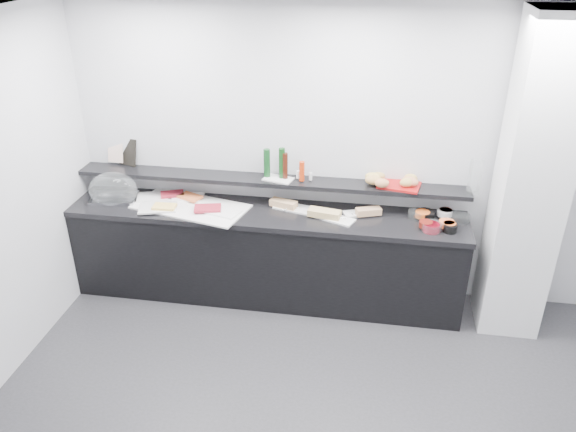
% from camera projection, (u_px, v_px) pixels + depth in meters
% --- Properties ---
extents(back_wall, '(5.00, 0.02, 2.70)m').
position_uv_depth(back_wall, '(347.00, 157.00, 5.03)').
color(back_wall, silver).
rests_on(back_wall, ground).
extents(ceiling, '(5.00, 5.00, 0.00)m').
position_uv_depth(ceiling, '(332.00, 42.00, 2.66)').
color(ceiling, white).
rests_on(ceiling, back_wall).
extents(column, '(0.50, 0.50, 2.70)m').
position_uv_depth(column, '(531.00, 184.00, 4.51)').
color(column, silver).
rests_on(column, ground).
extents(buffet_cabinet, '(3.60, 0.60, 0.85)m').
position_uv_depth(buffet_cabinet, '(266.00, 256.00, 5.29)').
color(buffet_cabinet, black).
rests_on(buffet_cabinet, ground).
extents(counter_top, '(3.62, 0.62, 0.05)m').
position_uv_depth(counter_top, '(265.00, 214.00, 5.09)').
color(counter_top, black).
rests_on(counter_top, buffet_cabinet).
extents(wall_shelf, '(3.60, 0.25, 0.04)m').
position_uv_depth(wall_shelf, '(269.00, 180.00, 5.12)').
color(wall_shelf, black).
rests_on(wall_shelf, back_wall).
extents(cloche_base, '(0.46, 0.35, 0.04)m').
position_uv_depth(cloche_base, '(114.00, 199.00, 5.27)').
color(cloche_base, '#B0B1B7').
rests_on(cloche_base, counter_top).
extents(cloche_dome, '(0.50, 0.38, 0.34)m').
position_uv_depth(cloche_dome, '(113.00, 190.00, 5.19)').
color(cloche_dome, white).
rests_on(cloche_dome, cloche_base).
extents(linen_runner, '(1.12, 0.72, 0.01)m').
position_uv_depth(linen_runner, '(191.00, 207.00, 5.14)').
color(linen_runner, white).
rests_on(linen_runner, counter_top).
extents(platter_meat_a, '(0.37, 0.30, 0.01)m').
position_uv_depth(platter_meat_a, '(155.00, 197.00, 5.30)').
color(platter_meat_a, white).
rests_on(platter_meat_a, linen_runner).
extents(food_meat_a, '(0.25, 0.21, 0.02)m').
position_uv_depth(food_meat_a, '(172.00, 194.00, 5.31)').
color(food_meat_a, maroon).
rests_on(food_meat_a, platter_meat_a).
extents(platter_salmon, '(0.30, 0.20, 0.01)m').
position_uv_depth(platter_salmon, '(187.00, 196.00, 5.30)').
color(platter_salmon, white).
rests_on(platter_salmon, linen_runner).
extents(food_salmon, '(0.25, 0.21, 0.02)m').
position_uv_depth(food_salmon, '(190.00, 197.00, 5.26)').
color(food_salmon, orange).
rests_on(food_salmon, platter_salmon).
extents(platter_cheese, '(0.38, 0.31, 0.01)m').
position_uv_depth(platter_cheese, '(158.00, 208.00, 5.09)').
color(platter_cheese, silver).
rests_on(platter_cheese, linen_runner).
extents(food_cheese, '(0.21, 0.14, 0.02)m').
position_uv_depth(food_cheese, '(164.00, 207.00, 5.07)').
color(food_cheese, '#F4C85E').
rests_on(food_cheese, platter_cheese).
extents(platter_meat_b, '(0.33, 0.27, 0.01)m').
position_uv_depth(platter_meat_b, '(223.00, 212.00, 5.02)').
color(platter_meat_b, white).
rests_on(platter_meat_b, linen_runner).
extents(food_meat_b, '(0.27, 0.20, 0.02)m').
position_uv_depth(food_meat_b, '(208.00, 208.00, 5.04)').
color(food_meat_b, maroon).
rests_on(food_meat_b, platter_meat_b).
extents(sandwich_plate_left, '(0.42, 0.26, 0.01)m').
position_uv_depth(sandwich_plate_left, '(295.00, 208.00, 5.12)').
color(sandwich_plate_left, white).
rests_on(sandwich_plate_left, counter_top).
extents(sandwich_food_left, '(0.26, 0.16, 0.06)m').
position_uv_depth(sandwich_food_left, '(283.00, 203.00, 5.12)').
color(sandwich_food_left, tan).
rests_on(sandwich_food_left, sandwich_plate_left).
extents(tongs_left, '(0.14, 0.08, 0.01)m').
position_uv_depth(tongs_left, '(290.00, 209.00, 5.08)').
color(tongs_left, silver).
rests_on(tongs_left, sandwich_plate_left).
extents(sandwich_plate_mid, '(0.38, 0.27, 0.01)m').
position_uv_depth(sandwich_plate_mid, '(335.00, 218.00, 4.93)').
color(sandwich_plate_mid, white).
rests_on(sandwich_plate_mid, counter_top).
extents(sandwich_food_mid, '(0.30, 0.16, 0.06)m').
position_uv_depth(sandwich_food_mid, '(324.00, 213.00, 4.94)').
color(sandwich_food_mid, tan).
rests_on(sandwich_food_mid, sandwich_plate_mid).
extents(tongs_mid, '(0.16, 0.03, 0.01)m').
position_uv_depth(tongs_mid, '(338.00, 218.00, 4.92)').
color(tongs_mid, silver).
rests_on(tongs_mid, sandwich_plate_mid).
extents(sandwich_plate_right, '(0.33, 0.23, 0.01)m').
position_uv_depth(sandwich_plate_right, '(360.00, 213.00, 5.03)').
color(sandwich_plate_right, white).
rests_on(sandwich_plate_right, counter_top).
extents(sandwich_food_right, '(0.24, 0.15, 0.06)m').
position_uv_depth(sandwich_food_right, '(369.00, 211.00, 4.97)').
color(sandwich_food_right, tan).
rests_on(sandwich_food_right, sandwich_plate_right).
extents(tongs_right, '(0.16, 0.04, 0.01)m').
position_uv_depth(tongs_right, '(359.00, 214.00, 4.99)').
color(tongs_right, silver).
rests_on(tongs_right, sandwich_plate_right).
extents(bowl_glass_fruit, '(0.16, 0.16, 0.07)m').
position_uv_depth(bowl_glass_fruit, '(417.00, 214.00, 4.94)').
color(bowl_glass_fruit, white).
rests_on(bowl_glass_fruit, counter_top).
extents(fill_glass_fruit, '(0.15, 0.15, 0.05)m').
position_uv_depth(fill_glass_fruit, '(423.00, 214.00, 4.92)').
color(fill_glass_fruit, '#D95A1D').
rests_on(fill_glass_fruit, bowl_glass_fruit).
extents(bowl_black_jam, '(0.20, 0.20, 0.07)m').
position_uv_depth(bowl_black_jam, '(425.00, 215.00, 4.94)').
color(bowl_black_jam, black).
rests_on(bowl_black_jam, counter_top).
extents(fill_black_jam, '(0.13, 0.13, 0.05)m').
position_uv_depth(fill_black_jam, '(446.00, 212.00, 4.96)').
color(fill_black_jam, '#54170C').
rests_on(fill_black_jam, bowl_black_jam).
extents(bowl_glass_cream, '(0.19, 0.19, 0.07)m').
position_uv_depth(bowl_glass_cream, '(460.00, 218.00, 4.88)').
color(bowl_glass_cream, white).
rests_on(bowl_glass_cream, counter_top).
extents(fill_glass_cream, '(0.16, 0.16, 0.05)m').
position_uv_depth(fill_glass_cream, '(445.00, 213.00, 4.95)').
color(fill_glass_cream, silver).
rests_on(fill_glass_cream, bowl_glass_cream).
extents(bowl_red_jam, '(0.18, 0.18, 0.07)m').
position_uv_depth(bowl_red_jam, '(431.00, 228.00, 4.73)').
color(bowl_red_jam, maroon).
rests_on(bowl_red_jam, counter_top).
extents(fill_red_jam, '(0.12, 0.12, 0.05)m').
position_uv_depth(fill_red_jam, '(426.00, 224.00, 4.76)').
color(fill_red_jam, '#59130C').
rests_on(fill_red_jam, bowl_red_jam).
extents(bowl_glass_salmon, '(0.18, 0.18, 0.07)m').
position_uv_depth(bowl_glass_salmon, '(432.00, 227.00, 4.74)').
color(bowl_glass_salmon, white).
rests_on(bowl_glass_salmon, counter_top).
extents(fill_glass_salmon, '(0.15, 0.15, 0.05)m').
position_uv_depth(fill_glass_salmon, '(447.00, 224.00, 4.76)').
color(fill_glass_salmon, '#DD6736').
rests_on(fill_glass_salmon, bowl_glass_salmon).
extents(bowl_black_fruit, '(0.12, 0.12, 0.07)m').
position_uv_depth(bowl_black_fruit, '(450.00, 228.00, 4.72)').
color(bowl_black_fruit, black).
rests_on(bowl_black_fruit, counter_top).
extents(fill_black_fruit, '(0.13, 0.13, 0.05)m').
position_uv_depth(fill_black_fruit, '(450.00, 226.00, 4.73)').
color(fill_black_fruit, '#E0571E').
rests_on(fill_black_fruit, bowl_black_fruit).
extents(framed_print, '(0.21, 0.13, 0.26)m').
position_uv_depth(framed_print, '(128.00, 152.00, 5.36)').
color(framed_print, black).
rests_on(framed_print, wall_shelf).
extents(print_art, '(0.16, 0.06, 0.22)m').
position_uv_depth(print_art, '(115.00, 151.00, 5.37)').
color(print_art, beige).
rests_on(print_art, framed_print).
extents(condiment_tray, '(0.29, 0.22, 0.01)m').
position_uv_depth(condiment_tray, '(278.00, 179.00, 5.09)').
color(condiment_tray, white).
rests_on(condiment_tray, wall_shelf).
extents(bottle_green_a, '(0.06, 0.06, 0.26)m').
position_uv_depth(bottle_green_a, '(267.00, 163.00, 5.07)').
color(bottle_green_a, '#103B18').
rests_on(bottle_green_a, condiment_tray).
extents(bottle_brown, '(0.06, 0.06, 0.24)m').
position_uv_depth(bottle_brown, '(285.00, 166.00, 5.04)').
color(bottle_brown, '#361309').
rests_on(bottle_brown, condiment_tray).
extents(bottle_green_b, '(0.06, 0.06, 0.28)m').
position_uv_depth(bottle_green_b, '(282.00, 163.00, 5.04)').
color(bottle_green_b, '#0F3812').
rests_on(bottle_green_b, condiment_tray).
extents(bottle_hot, '(0.06, 0.06, 0.18)m').
position_uv_depth(bottle_hot, '(302.00, 171.00, 5.00)').
color(bottle_hot, red).
rests_on(bottle_hot, condiment_tray).
extents(shaker_salt, '(0.04, 0.04, 0.07)m').
position_uv_depth(shaker_salt, '(311.00, 176.00, 5.04)').
color(shaker_salt, silver).
rests_on(shaker_salt, condiment_tray).
extents(shaker_pepper, '(0.04, 0.04, 0.07)m').
position_uv_depth(shaker_pepper, '(298.00, 174.00, 5.08)').
color(shaker_pepper, white).
rests_on(shaker_pepper, condiment_tray).
extents(bread_tray, '(0.40, 0.32, 0.02)m').
position_uv_depth(bread_tray, '(399.00, 185.00, 4.96)').
color(bread_tray, '#A31111').
rests_on(bread_tray, wall_shelf).
extents(bread_roll_nw, '(0.16, 0.12, 0.08)m').
position_uv_depth(bread_roll_nw, '(373.00, 177.00, 4.99)').
color(bread_roll_nw, tan).
rests_on(bread_roll_nw, bread_tray).
extents(bread_roll_n, '(0.16, 0.13, 0.08)m').
position_uv_depth(bread_roll_n, '(378.00, 177.00, 5.00)').
color(bread_roll_n, '#AE8942').
rests_on(bread_roll_n, bread_tray).
extents(bread_roll_ne, '(0.13, 0.09, 0.08)m').
position_uv_depth(bread_roll_ne, '(411.00, 178.00, 4.96)').
color(bread_roll_ne, '#B99246').
rests_on(bread_roll_ne, bread_tray).
extents(bread_roll_sw, '(0.15, 0.10, 0.08)m').
position_uv_depth(bread_roll_sw, '(373.00, 180.00, 4.93)').
color(bread_roll_sw, '#B18243').
rests_on(bread_roll_sw, bread_tray).
extents(bread_roll_s, '(0.14, 0.10, 0.08)m').
position_uv_depth(bread_roll_s, '(382.00, 183.00, 4.87)').
color(bread_roll_s, '#C07A49').
rests_on(bread_roll_s, bread_tray).
extents(bread_roll_se, '(0.15, 0.12, 0.08)m').
position_uv_depth(bread_roll_se, '(407.00, 183.00, 4.88)').
color(bread_roll_se, '#B68F45').
rests_on(bread_roll_se, bread_tray).
extents(bread_roll_mide, '(0.18, 0.14, 0.08)m').
position_uv_depth(bread_roll_mide, '(410.00, 182.00, 4.90)').
color(bread_roll_mide, '#B46F45').
rests_on(bread_roll_mide, bread_tray).
extents(carafe, '(0.14, 0.14, 0.30)m').
position_uv_depth(carafe, '(475.00, 177.00, 4.77)').
color(carafe, silver).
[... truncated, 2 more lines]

